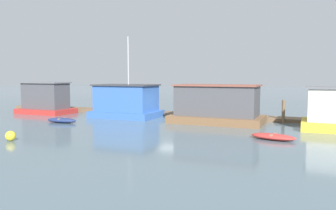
# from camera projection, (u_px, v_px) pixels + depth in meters

# --- Properties ---
(ground_plane) EXTENTS (200.00, 200.00, 0.00)m
(ground_plane) POSITION_uv_depth(u_px,v_px,m) (173.00, 120.00, 28.50)
(ground_plane) COLOR slate
(dock_walkway) EXTENTS (42.40, 1.94, 0.30)m
(dock_walkway) POSITION_uv_depth(u_px,v_px,m) (185.00, 115.00, 31.37)
(dock_walkway) COLOR brown
(dock_walkway) RESTS_ON ground_plane
(houseboat_red) EXTENTS (5.50, 3.35, 3.22)m
(houseboat_red) POSITION_uv_depth(u_px,v_px,m) (46.00, 99.00, 33.68)
(houseboat_red) COLOR red
(houseboat_red) RESTS_ON ground_plane
(houseboat_blue) EXTENTS (6.02, 4.12, 7.43)m
(houseboat_blue) POSITION_uv_depth(u_px,v_px,m) (126.00, 102.00, 30.54)
(houseboat_blue) COLOR #3866B7
(houseboat_blue) RESTS_ON ground_plane
(houseboat_brown) EXTENTS (7.44, 4.10, 3.13)m
(houseboat_brown) POSITION_uv_depth(u_px,v_px,m) (217.00, 105.00, 26.75)
(houseboat_brown) COLOR brown
(houseboat_brown) RESTS_ON ground_plane
(dinghy_navy) EXTENTS (2.76, 1.21, 0.39)m
(dinghy_navy) POSITION_uv_depth(u_px,v_px,m) (62.00, 120.00, 26.92)
(dinghy_navy) COLOR navy
(dinghy_navy) RESTS_ON ground_plane
(dinghy_red) EXTENTS (2.86, 1.66, 0.36)m
(dinghy_red) POSITION_uv_depth(u_px,v_px,m) (273.00, 137.00, 19.67)
(dinghy_red) COLOR red
(dinghy_red) RESTS_ON ground_plane
(mooring_post_near_right) EXTENTS (0.26, 0.26, 1.89)m
(mooring_post_near_right) POSITION_uv_depth(u_px,v_px,m) (283.00, 112.00, 26.60)
(mooring_post_near_right) COLOR brown
(mooring_post_near_right) RESTS_ON ground_plane
(mooring_post_centre) EXTENTS (0.31, 0.31, 1.84)m
(mooring_post_centre) POSITION_uv_depth(u_px,v_px,m) (227.00, 110.00, 28.45)
(mooring_post_centre) COLOR brown
(mooring_post_centre) RESTS_ON ground_plane
(buoy_yellow) EXTENTS (0.60, 0.60, 0.60)m
(buoy_yellow) POSITION_uv_depth(u_px,v_px,m) (10.00, 136.00, 19.28)
(buoy_yellow) COLOR yellow
(buoy_yellow) RESTS_ON ground_plane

